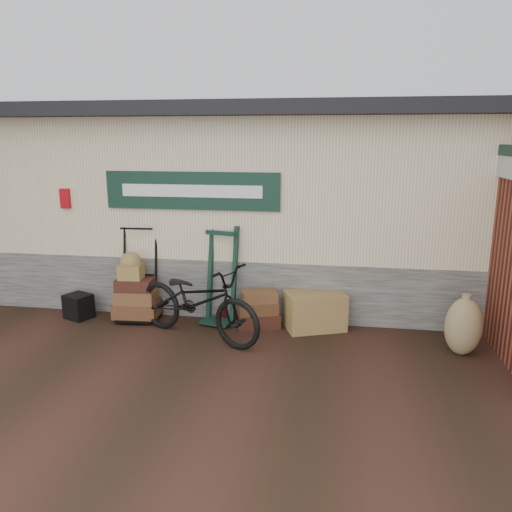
{
  "coord_description": "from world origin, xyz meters",
  "views": [
    {
      "loc": [
        1.8,
        -6.08,
        2.7
      ],
      "look_at": [
        0.66,
        0.9,
        1.02
      ],
      "focal_mm": 35.0,
      "sensor_mm": 36.0,
      "label": 1
    }
  ],
  "objects_px": {
    "porter_trolley": "(138,267)",
    "wicker_hamper": "(315,311)",
    "black_trunk": "(79,306)",
    "bicycle": "(197,297)",
    "suitcase_stack": "(258,309)",
    "green_barrow": "(221,275)"
  },
  "relations": [
    {
      "from": "black_trunk",
      "to": "bicycle",
      "type": "distance_m",
      "value": 2.11
    },
    {
      "from": "porter_trolley",
      "to": "bicycle",
      "type": "xyz_separation_m",
      "value": [
        1.1,
        -0.67,
        -0.19
      ]
    },
    {
      "from": "suitcase_stack",
      "to": "bicycle",
      "type": "height_order",
      "value": "bicycle"
    },
    {
      "from": "suitcase_stack",
      "to": "black_trunk",
      "type": "relative_size",
      "value": 1.66
    },
    {
      "from": "black_trunk",
      "to": "green_barrow",
      "type": "bearing_deg",
      "value": 5.35
    },
    {
      "from": "porter_trolley",
      "to": "black_trunk",
      "type": "bearing_deg",
      "value": -170.92
    },
    {
      "from": "porter_trolley",
      "to": "suitcase_stack",
      "type": "distance_m",
      "value": 1.93
    },
    {
      "from": "suitcase_stack",
      "to": "bicycle",
      "type": "bearing_deg",
      "value": -144.03
    },
    {
      "from": "porter_trolley",
      "to": "green_barrow",
      "type": "bearing_deg",
      "value": -3.55
    },
    {
      "from": "black_trunk",
      "to": "bicycle",
      "type": "xyz_separation_m",
      "value": [
        2.02,
        -0.46,
        0.41
      ]
    },
    {
      "from": "green_barrow",
      "to": "bicycle",
      "type": "xyz_separation_m",
      "value": [
        -0.18,
        -0.67,
        -0.13
      ]
    },
    {
      "from": "bicycle",
      "to": "porter_trolley",
      "type": "bearing_deg",
      "value": 82.39
    },
    {
      "from": "porter_trolley",
      "to": "wicker_hamper",
      "type": "bearing_deg",
      "value": -4.57
    },
    {
      "from": "wicker_hamper",
      "to": "bicycle",
      "type": "xyz_separation_m",
      "value": [
        -1.57,
        -0.62,
        0.33
      ]
    },
    {
      "from": "green_barrow",
      "to": "black_trunk",
      "type": "height_order",
      "value": "green_barrow"
    },
    {
      "from": "wicker_hamper",
      "to": "bicycle",
      "type": "height_order",
      "value": "bicycle"
    },
    {
      "from": "porter_trolley",
      "to": "green_barrow",
      "type": "distance_m",
      "value": 1.28
    },
    {
      "from": "porter_trolley",
      "to": "wicker_hamper",
      "type": "distance_m",
      "value": 2.73
    },
    {
      "from": "wicker_hamper",
      "to": "green_barrow",
      "type": "bearing_deg",
      "value": 178.04
    },
    {
      "from": "black_trunk",
      "to": "wicker_hamper",
      "type": "bearing_deg",
      "value": 2.52
    },
    {
      "from": "porter_trolley",
      "to": "wicker_hamper",
      "type": "relative_size",
      "value": 1.93
    },
    {
      "from": "suitcase_stack",
      "to": "black_trunk",
      "type": "bearing_deg",
      "value": -178.32
    }
  ]
}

